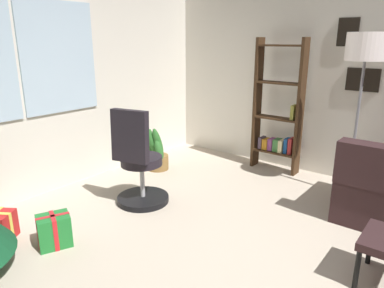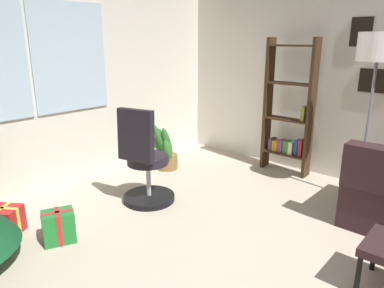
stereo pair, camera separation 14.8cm
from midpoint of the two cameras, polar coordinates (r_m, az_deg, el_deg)
The scene contains 6 objects.
wall_back_with_windows at distance 4.32m, azimuth -23.27°, elevation 10.80°, with size 4.70×0.12×2.74m.
gift_box_green at distance 3.36m, azimuth -22.45°, elevation -12.75°, with size 0.32×0.30×0.28m.
office_chair at distance 3.78m, azimuth -9.66°, elevation -3.79°, with size 0.56×0.56×1.05m.
bookshelf at distance 4.77m, azimuth 12.79°, elevation 4.72°, with size 0.18×0.64×1.73m.
floor_lamp at distance 4.09m, azimuth 25.12°, elevation 12.57°, with size 0.41×0.41×1.78m.
potted_plant at distance 4.80m, azimuth -6.75°, elevation -1.43°, with size 0.35×0.42×0.65m.
Camera 1 is at (-2.15, -0.78, 1.71)m, focal length 33.25 mm.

